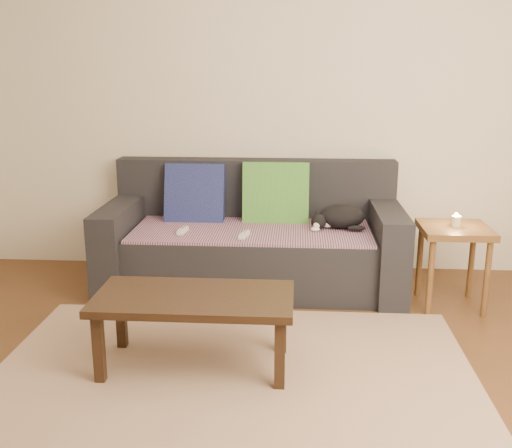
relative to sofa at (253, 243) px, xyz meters
name	(u,v)px	position (x,y,z in m)	size (l,w,h in m)	color
ground	(228,396)	(0.00, -1.57, -0.31)	(4.50, 4.50, 0.00)	brown
back_wall	(257,101)	(0.00, 0.43, 0.99)	(4.50, 0.04, 2.60)	beige
sofa	(253,243)	(0.00, 0.00, 0.00)	(2.10, 0.94, 0.87)	#232328
throw_blanket	(252,230)	(0.00, -0.09, 0.12)	(1.66, 0.74, 0.02)	#382443
cushion_navy	(195,194)	(-0.44, 0.17, 0.32)	(0.44, 0.11, 0.44)	#102247
cushion_green	(276,195)	(0.16, 0.17, 0.32)	(0.48, 0.12, 0.48)	#0E5B3B
cat	(340,217)	(0.62, -0.03, 0.21)	(0.42, 0.32, 0.17)	black
wii_remote_a	(183,231)	(-0.47, -0.22, 0.15)	(0.15, 0.04, 0.03)	white
wii_remote_b	(244,235)	(-0.03, -0.30, 0.15)	(0.15, 0.04, 0.03)	white
side_table	(454,241)	(1.34, -0.33, 0.14)	(0.44, 0.44, 0.55)	brown
candle	(456,221)	(1.34, -0.33, 0.27)	(0.06, 0.06, 0.09)	beige
rug	(232,380)	(0.00, -1.42, -0.30)	(2.50, 1.80, 0.01)	#A2826F
coffee_table	(194,304)	(-0.21, -1.29, 0.05)	(1.02, 0.51, 0.41)	#311D13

